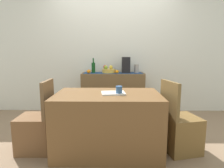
# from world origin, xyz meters

# --- Properties ---
(ground_plane) EXTENTS (6.40, 6.40, 0.02)m
(ground_plane) POSITION_xyz_m (0.00, 0.00, -0.01)
(ground_plane) COLOR #846A51
(ground_plane) RESTS_ON ground
(room_wall_rear) EXTENTS (6.40, 0.06, 2.70)m
(room_wall_rear) POSITION_xyz_m (0.00, 1.18, 1.35)
(room_wall_rear) COLOR silver
(room_wall_rear) RESTS_ON ground
(sideboard_console) EXTENTS (1.22, 0.42, 0.83)m
(sideboard_console) POSITION_xyz_m (-0.00, 0.92, 0.42)
(sideboard_console) COLOR brown
(sideboard_console) RESTS_ON ground
(table_runner) EXTENTS (1.15, 0.32, 0.01)m
(table_runner) POSITION_xyz_m (-0.00, 0.92, 0.83)
(table_runner) COLOR navy
(table_runner) RESTS_ON sideboard_console
(fruit_bowl) EXTENTS (0.27, 0.27, 0.07)m
(fruit_bowl) POSITION_xyz_m (-0.08, 0.92, 0.87)
(fruit_bowl) COLOR gold
(fruit_bowl) RESTS_ON table_runner
(apple_left) EXTENTS (0.07, 0.07, 0.07)m
(apple_left) POSITION_xyz_m (-0.04, 0.94, 0.95)
(apple_left) COLOR gold
(apple_left) RESTS_ON fruit_bowl
(apple_upper) EXTENTS (0.07, 0.07, 0.07)m
(apple_upper) POSITION_xyz_m (-0.14, 0.88, 0.95)
(apple_upper) COLOR #83A42E
(apple_upper) RESTS_ON fruit_bowl
(apple_rear) EXTENTS (0.08, 0.08, 0.08)m
(apple_rear) POSITION_xyz_m (-0.15, 0.95, 0.95)
(apple_rear) COLOR red
(apple_rear) RESTS_ON fruit_bowl
(wine_bottle) EXTENTS (0.07, 0.07, 0.29)m
(wine_bottle) POSITION_xyz_m (-0.39, 0.92, 0.94)
(wine_bottle) COLOR #0F4016
(wine_bottle) RESTS_ON sideboard_console
(coffee_maker) EXTENTS (0.16, 0.18, 0.31)m
(coffee_maker) POSITION_xyz_m (0.25, 0.92, 0.99)
(coffee_maker) COLOR black
(coffee_maker) RESTS_ON sideboard_console
(ceramic_vase) EXTENTS (0.09, 0.09, 0.17)m
(ceramic_vase) POSITION_xyz_m (0.46, 0.92, 0.92)
(ceramic_vase) COLOR #9B938D
(ceramic_vase) RESTS_ON sideboard_console
(orange_loose_far) EXTENTS (0.08, 0.08, 0.08)m
(orange_loose_far) POSITION_xyz_m (-0.47, 0.84, 0.87)
(orange_loose_far) COLOR orange
(orange_loose_far) RESTS_ON sideboard_console
(orange_loose_near_bowl) EXTENTS (0.07, 0.07, 0.07)m
(orange_loose_near_bowl) POSITION_xyz_m (0.08, 0.84, 0.86)
(orange_loose_near_bowl) COLOR orange
(orange_loose_near_bowl) RESTS_ON sideboard_console
(dining_table) EXTENTS (1.28, 0.79, 0.74)m
(dining_table) POSITION_xyz_m (-0.05, -0.59, 0.37)
(dining_table) COLOR brown
(dining_table) RESTS_ON ground
(open_book) EXTENTS (0.30, 0.24, 0.02)m
(open_book) POSITION_xyz_m (0.02, -0.60, 0.75)
(open_book) COLOR white
(open_book) RESTS_ON dining_table
(coffee_cup) EXTENTS (0.08, 0.08, 0.10)m
(coffee_cup) POSITION_xyz_m (0.08, -0.64, 0.79)
(coffee_cup) COLOR #30578C
(coffee_cup) RESTS_ON dining_table
(chair_near_window) EXTENTS (0.41, 0.41, 0.90)m
(chair_near_window) POSITION_xyz_m (-0.95, -0.59, 0.27)
(chair_near_window) COLOR brown
(chair_near_window) RESTS_ON ground
(chair_by_corner) EXTENTS (0.48, 0.48, 0.90)m
(chair_by_corner) POSITION_xyz_m (0.85, -0.59, 0.27)
(chair_by_corner) COLOR brown
(chair_by_corner) RESTS_ON ground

